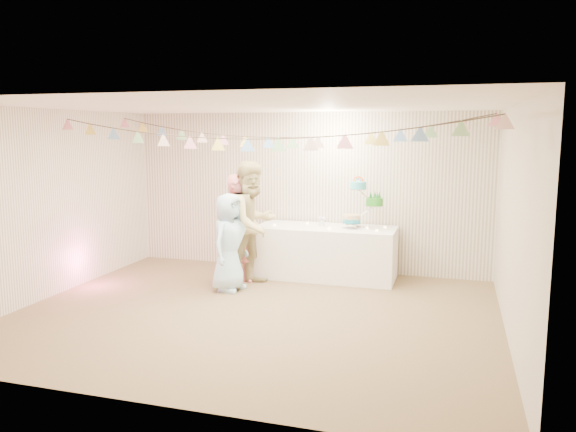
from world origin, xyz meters
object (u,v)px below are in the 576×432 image
(person_child, at_px, (229,242))
(person_adult_a, at_px, (239,229))
(cake_stand, at_px, (362,208))
(person_adult_b, at_px, (253,224))
(table, at_px, (326,252))

(person_child, bearing_deg, person_adult_a, 10.31)
(cake_stand, relative_size, person_adult_a, 0.45)
(person_adult_a, height_order, person_child, person_adult_a)
(cake_stand, height_order, person_adult_b, person_adult_b)
(person_child, bearing_deg, person_adult_b, -21.23)
(person_adult_a, bearing_deg, table, -31.34)
(cake_stand, bearing_deg, table, -174.81)
(person_adult_a, xyz_separation_m, person_adult_b, (0.23, -0.03, 0.10))
(person_adult_a, distance_m, person_child, 0.41)
(cake_stand, height_order, person_child, cake_stand)
(cake_stand, relative_size, person_adult_b, 0.40)
(person_adult_b, distance_m, person_child, 0.49)
(person_adult_a, xyz_separation_m, person_child, (-0.01, -0.39, -0.12))
(cake_stand, bearing_deg, person_adult_a, -156.18)
(table, bearing_deg, person_adult_a, -148.80)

